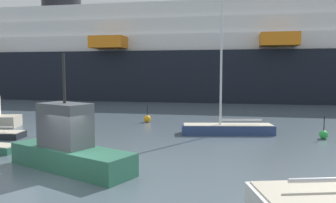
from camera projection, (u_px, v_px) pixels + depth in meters
name	position (u px, v px, depth m)	size (l,w,h in m)	color
ground_plane	(60.00, 180.00, 13.61)	(600.00, 600.00, 0.00)	#4C5B66
sailboat_0	(227.00, 127.00, 23.61)	(6.52, 2.85, 9.47)	navy
fishing_boat_1	(69.00, 146.00, 15.10)	(6.58, 3.84, 5.17)	#2D6B51
channel_buoy_0	(324.00, 134.00, 21.92)	(0.55, 0.55, 1.47)	green
channel_buoy_1	(147.00, 119.00, 29.01)	(0.61, 0.61, 1.48)	orange
cruise_ship	(196.00, 57.00, 55.24)	(132.65, 26.37, 20.96)	black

